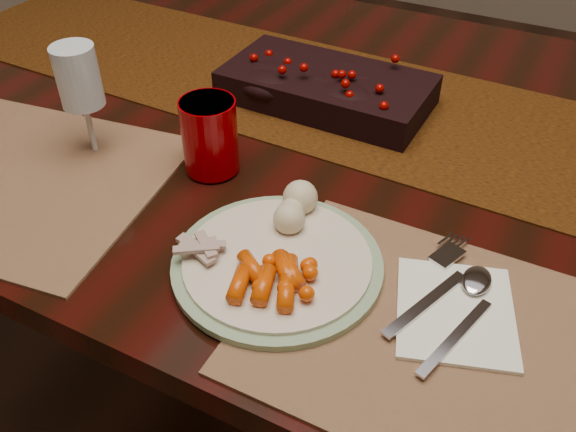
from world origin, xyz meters
The scene contains 14 objects.
floor centered at (0.00, 0.00, 0.00)m, with size 5.00×5.00×0.00m, color black.
dining_table centered at (0.00, 0.00, 0.38)m, with size 1.80×1.00×0.75m, color black.
table_runner centered at (-0.05, 0.08, 0.75)m, with size 1.71×0.35×0.00m, color #3E2410.
centerpiece centered at (-0.13, 0.06, 0.79)m, with size 0.33×0.17×0.07m, color black, non-canonical shape.
placemat_main centered at (0.19, -0.33, 0.75)m, with size 0.41×0.30×0.00m, color brown.
dinner_plate centered at (-0.02, -0.32, 0.76)m, with size 0.24×0.24×0.01m, color beige.
baby_carrots centered at (0.00, -0.36, 0.78)m, with size 0.10×0.08×0.02m, color #D04103, non-canonical shape.
mashed_potatoes centered at (-0.03, -0.25, 0.79)m, with size 0.08×0.07×0.05m, color #BDB28E, non-canonical shape.
turkey_shreds centered at (-0.11, -0.36, 0.78)m, with size 0.07×0.06×0.02m, color tan, non-canonical shape.
napkin centered at (0.18, -0.30, 0.76)m, with size 0.12×0.14×0.00m, color white.
fork centered at (0.15, -0.29, 0.76)m, with size 0.03×0.17×0.00m, color #AFB0CB, non-canonical shape.
spoon centered at (0.19, -0.31, 0.76)m, with size 0.03×0.16×0.00m, color silver, non-canonical shape.
red_cup centered at (-0.19, -0.19, 0.81)m, with size 0.08×0.08×0.10m, color #8A0004.
wine_glass centered at (-0.37, -0.23, 0.83)m, with size 0.06×0.06×0.16m, color silver, non-canonical shape.
Camera 1 is at (0.22, -0.76, 1.25)m, focal length 38.00 mm.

